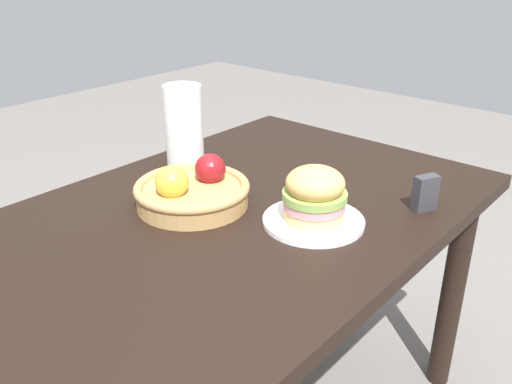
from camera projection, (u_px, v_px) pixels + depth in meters
dining_table at (230, 248)px, 1.38m from camera, size 1.40×0.90×0.75m
plate at (313, 221)px, 1.29m from camera, size 0.24×0.24×0.01m
sandwich at (315, 194)px, 1.26m from camera, size 0.15×0.15×0.13m
fruit_basket at (192, 190)px, 1.36m from camera, size 0.29×0.29×0.12m
paper_towel_roll at (184, 126)px, 1.58m from camera, size 0.11×0.11×0.24m
napkin_holder at (425, 193)px, 1.34m from camera, size 0.07×0.05×0.09m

